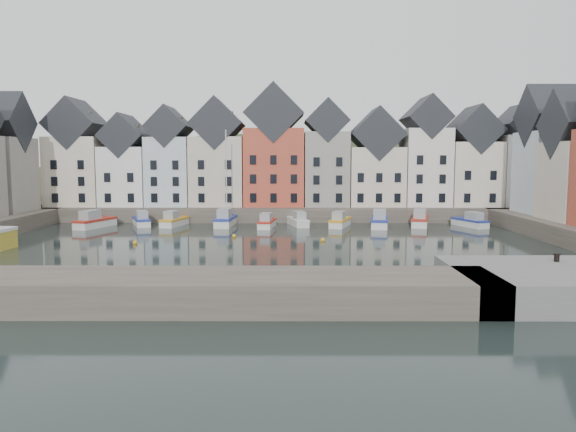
{
  "coord_description": "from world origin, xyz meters",
  "views": [
    {
      "loc": [
        2.38,
        -55.63,
        9.15
      ],
      "look_at": [
        2.19,
        6.0,
        2.69
      ],
      "focal_mm": 35.0,
      "sensor_mm": 36.0,
      "label": 1
    }
  ],
  "objects": [
    {
      "name": "mooring_buoys",
      "position": [
        -4.0,
        5.33,
        0.15
      ],
      "size": [
        20.5,
        5.5,
        0.5
      ],
      "color": "orange",
      "rests_on": "ground"
    },
    {
      "name": "boat_i",
      "position": [
        19.76,
        18.8,
        0.76
      ],
      "size": [
        3.68,
        6.95,
        2.55
      ],
      "rotation": [
        0.0,
        0.0,
        -0.26
      ],
      "color": "silver",
      "rests_on": "ground"
    },
    {
      "name": "boat_j",
      "position": [
        26.31,
        18.03,
        0.66
      ],
      "size": [
        3.75,
        6.07,
        2.23
      ],
      "rotation": [
        0.0,
        0.0,
        0.36
      ],
      "color": "silver",
      "rests_on": "ground"
    },
    {
      "name": "far_quay",
      "position": [
        0.0,
        30.0,
        1.0
      ],
      "size": [
        90.0,
        16.0,
        2.0
      ],
      "primitive_type": "cube",
      "color": "#4B4239",
      "rests_on": "ground"
    },
    {
      "name": "boat_h",
      "position": [
        14.18,
        17.48,
        0.79
      ],
      "size": [
        3.27,
        7.16,
        2.65
      ],
      "rotation": [
        0.0,
        0.0,
        -0.17
      ],
      "color": "silver",
      "rests_on": "ground"
    },
    {
      "name": "boat_b",
      "position": [
        -17.55,
        19.13,
        0.68
      ],
      "size": [
        3.83,
        6.18,
        2.27
      ],
      "rotation": [
        0.0,
        0.0,
        0.37
      ],
      "color": "silver",
      "rests_on": "ground"
    },
    {
      "name": "boat_e",
      "position": [
        -0.62,
        17.04,
        0.65
      ],
      "size": [
        2.39,
        5.84,
        2.18
      ],
      "rotation": [
        0.0,
        0.0,
        -0.11
      ],
      "color": "silver",
      "rests_on": "ground"
    },
    {
      "name": "boat_a",
      "position": [
        -23.11,
        16.84,
        0.77
      ],
      "size": [
        4.1,
        7.04,
        2.58
      ],
      "rotation": [
        0.0,
        0.0,
        -0.32
      ],
      "color": "silver",
      "rests_on": "ground"
    },
    {
      "name": "mooring_bollard",
      "position": [
        20.79,
        -17.48,
        2.31
      ],
      "size": [
        0.48,
        0.48,
        0.56
      ],
      "color": "black",
      "rests_on": "near_quay"
    },
    {
      "name": "boat_c",
      "position": [
        -13.09,
        18.76,
        0.68
      ],
      "size": [
        3.13,
        6.25,
        2.3
      ],
      "rotation": [
        0.0,
        0.0,
        -0.22
      ],
      "color": "silver",
      "rests_on": "ground"
    },
    {
      "name": "boat_g",
      "position": [
        9.04,
        18.06,
        0.69
      ],
      "size": [
        3.59,
        6.3,
        2.31
      ],
      "rotation": [
        0.0,
        0.0,
        -0.31
      ],
      "color": "silver",
      "rests_on": "ground"
    },
    {
      "name": "boat_f",
      "position": [
        3.52,
        18.96,
        0.66
      ],
      "size": [
        3.06,
        6.01,
        2.21
      ],
      "rotation": [
        0.0,
        0.0,
        0.23
      ],
      "color": "silver",
      "rests_on": "ground"
    },
    {
      "name": "ground",
      "position": [
        0.0,
        0.0,
        0.0
      ],
      "size": [
        260.0,
        260.0,
        0.0
      ],
      "primitive_type": "plane",
      "color": "black",
      "rests_on": "ground"
    },
    {
      "name": "near_wall",
      "position": [
        -10.0,
        -22.0,
        1.0
      ],
      "size": [
        50.0,
        6.0,
        2.0
      ],
      "primitive_type": "cube",
      "color": "#4B4239",
      "rests_on": "ground"
    },
    {
      "name": "hillside",
      "position": [
        0.02,
        56.0,
        -17.96
      ],
      "size": [
        153.6,
        70.4,
        64.0
      ],
      "color": "#25341A",
      "rests_on": "ground"
    },
    {
      "name": "boat_d",
      "position": [
        -6.21,
        18.8,
        0.85
      ],
      "size": [
        2.58,
        6.95,
        13.04
      ],
      "rotation": [
        0.0,
        0.0,
        -0.07
      ],
      "color": "silver",
      "rests_on": "ground"
    },
    {
      "name": "far_terrace",
      "position": [
        3.21,
        28.0,
        8.88
      ],
      "size": [
        72.37,
        8.16,
        17.78
      ],
      "color": "#EDDEC7",
      "rests_on": "far_quay"
    }
  ]
}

